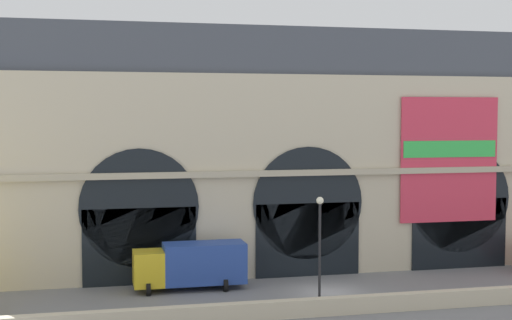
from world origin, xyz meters
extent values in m
plane|color=slate|center=(0.00, 0.00, 0.00)|extent=(200.00, 200.00, 0.00)
cube|color=beige|center=(0.00, -5.09, 0.51)|extent=(90.00, 0.70, 1.03)
cube|color=beige|center=(0.00, 7.35, 7.33)|extent=(50.82, 4.70, 14.65)
cube|color=#424751|center=(0.00, 7.65, 16.41)|extent=(50.82, 4.10, 3.50)
cube|color=black|center=(-12.10, 4.95, 2.68)|extent=(7.80, 0.20, 5.35)
cylinder|color=black|center=(-12.10, 4.95, 5.35)|extent=(8.21, 0.20, 8.21)
cube|color=black|center=(0.00, 4.95, 2.68)|extent=(7.80, 0.20, 5.35)
cylinder|color=black|center=(0.00, 4.95, 5.35)|extent=(8.21, 0.20, 8.21)
cube|color=black|center=(12.10, 4.95, 2.68)|extent=(7.80, 0.20, 5.35)
cylinder|color=black|center=(12.10, 4.95, 5.35)|extent=(8.21, 0.20, 8.21)
cube|color=#D8334C|center=(11.10, 4.83, 8.36)|extent=(7.89, 0.12, 9.43)
cube|color=green|center=(11.10, 4.75, 9.17)|extent=(7.57, 0.04, 1.26)
cube|color=#B6AB91|center=(0.00, 4.85, 7.59)|extent=(50.82, 0.50, 0.44)
cube|color=gold|center=(-11.69, 2.84, 1.57)|extent=(2.00, 2.30, 2.30)
cube|color=#28479E|center=(-7.94, 2.84, 1.77)|extent=(5.50, 2.30, 2.70)
cylinder|color=black|center=(-11.79, 1.81, 0.42)|extent=(0.28, 0.84, 0.84)
cylinder|color=black|center=(-11.79, 3.88, 0.42)|extent=(0.28, 0.84, 0.84)
cylinder|color=black|center=(-6.69, 1.81, 0.42)|extent=(0.28, 0.84, 0.84)
cylinder|color=black|center=(-6.69, 3.88, 0.42)|extent=(0.28, 0.84, 0.84)
cylinder|color=black|center=(-2.10, -4.29, 3.25)|extent=(0.16, 0.16, 6.50)
sphere|color=#F2EDCC|center=(-2.10, -4.29, 6.68)|extent=(0.44, 0.44, 0.44)
camera|label=1|loc=(-15.18, -44.46, 11.75)|focal=50.21mm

